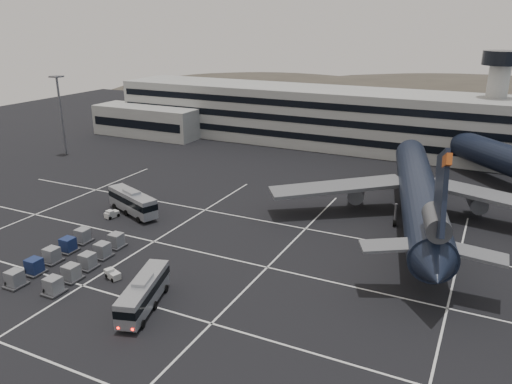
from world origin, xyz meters
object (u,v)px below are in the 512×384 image
Objects in this scene: bus_near at (144,292)px; uld_cluster at (70,258)px; tug_a at (111,214)px; bus_far at (132,201)px; trijet_main at (419,193)px.

uld_cluster is (-15.15, 3.99, -1.04)m from bus_near.
tug_a is 0.14× the size of uld_cluster.
bus_far is at bearing 66.52° from tug_a.
trijet_main is 51.14m from uld_cluster.
tug_a is at bearing -169.85° from trijet_main.
bus_far is (-19.52, 22.05, 0.20)m from bus_near.
trijet_main is at bearing 41.57° from uld_cluster.
trijet_main is at bearing 35.09° from tug_a.
trijet_main is 4.90× the size of bus_far.
uld_cluster reaches higher than tug_a.
bus_far is at bearing 114.70° from bus_near.
trijet_main is 48.54m from tug_a.
tug_a is at bearing 121.62° from bus_near.
bus_near is 0.65× the size of uld_cluster.
uld_cluster is at bearing -150.98° from trijet_main.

